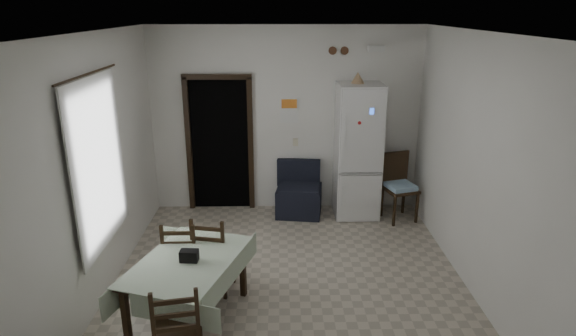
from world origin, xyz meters
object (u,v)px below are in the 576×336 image
(corner_chair, at_px, (400,188))
(dining_table, at_px, (189,290))
(fridge, at_px, (358,151))
(navy_seat, at_px, (299,189))
(dining_chair_far_right, at_px, (214,252))
(dining_chair_far_left, at_px, (183,256))
(dining_chair_near_head, at_px, (178,328))

(corner_chair, xyz_separation_m, dining_table, (-2.78, -2.49, -0.17))
(fridge, bearing_deg, corner_chair, -21.10)
(navy_seat, relative_size, dining_chair_far_right, 0.87)
(corner_chair, bearing_deg, fridge, 142.03)
(fridge, relative_size, corner_chair, 1.99)
(fridge, height_order, dining_chair_far_right, fridge)
(dining_chair_far_right, bearing_deg, dining_chair_far_left, 18.71)
(dining_chair_far_left, bearing_deg, fridge, -137.07)
(navy_seat, distance_m, dining_chair_near_head, 3.73)
(corner_chair, bearing_deg, dining_chair_near_head, -147.02)
(corner_chair, bearing_deg, dining_chair_far_right, -161.04)
(navy_seat, height_order, dining_chair_far_left, dining_chair_far_left)
(fridge, relative_size, navy_seat, 2.49)
(dining_chair_far_right, distance_m, dining_chair_near_head, 1.39)
(dining_chair_far_right, height_order, dining_chair_near_head, dining_chair_near_head)
(fridge, xyz_separation_m, dining_chair_far_right, (-1.96, -2.15, -0.56))
(navy_seat, xyz_separation_m, dining_chair_far_left, (-1.41, -2.19, 0.04))
(dining_chair_far_left, bearing_deg, navy_seat, -123.36)
(dining_chair_near_head, bearing_deg, corner_chair, -140.43)
(fridge, distance_m, navy_seat, 1.09)
(dining_table, bearing_deg, dining_chair_far_right, 91.07)
(dining_table, distance_m, dining_chair_near_head, 0.81)
(navy_seat, relative_size, dining_chair_far_left, 0.90)
(navy_seat, xyz_separation_m, dining_table, (-1.25, -2.73, -0.06))
(fridge, height_order, dining_chair_far_left, fridge)
(navy_seat, xyz_separation_m, corner_chair, (1.54, -0.24, 0.10))
(dining_table, height_order, dining_chair_far_left, dining_chair_far_left)
(fridge, xyz_separation_m, dining_table, (-2.14, -2.73, -0.68))
(dining_chair_far_right, bearing_deg, dining_table, 84.04)
(dining_table, bearing_deg, navy_seat, 83.66)
(navy_seat, height_order, dining_chair_far_right, dining_chair_far_right)
(dining_chair_far_left, height_order, dining_chair_far_right, dining_chair_far_right)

